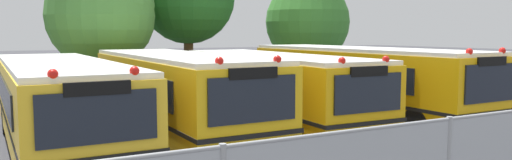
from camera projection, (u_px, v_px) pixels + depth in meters
ground_plane at (227, 133)px, 15.33m from camera, size 160.00×160.00×0.00m
school_bus_0 at (59, 101)px, 12.80m from camera, size 2.63×10.15×2.51m
school_bus_1 at (176, 92)px, 14.22m from camera, size 2.62×9.47×2.62m
school_bus_2 at (272, 87)px, 15.92m from camera, size 2.75×9.70×2.54m
school_bus_3 at (359, 80)px, 17.38m from camera, size 2.67×10.46×2.71m
tree_1 at (105, 13)px, 20.50m from camera, size 4.48×4.48×6.04m
tree_3 at (310, 22)px, 25.95m from camera, size 4.42×4.42×5.88m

